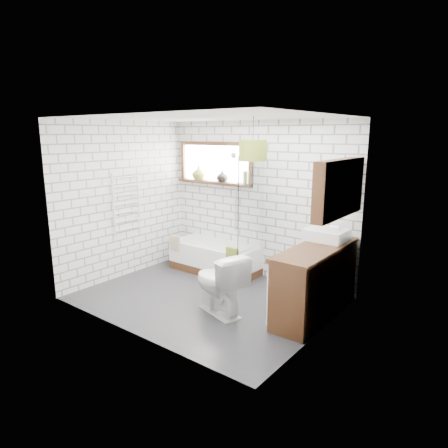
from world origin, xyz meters
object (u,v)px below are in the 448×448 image
Objects in this scene: vanity at (316,281)px; pendant at (253,150)px; basin at (327,234)px; toilet at (219,283)px; bathtub at (215,258)px.

vanity is 1.84m from pendant.
basin is at bearing 53.33° from pendant.
basin is 1.54m from pendant.
vanity is 0.67m from basin.
vanity is at bearing 142.26° from toilet.
bathtub is 2.49m from pendant.
bathtub is at bearing 177.34° from basin.
basin is 1.52× the size of pendant.
bathtub is 2.13m from basin.
basin reaches higher than bathtub.
vanity reaches higher than bathtub.
pendant reaches higher than basin.
vanity is 1.91× the size of toilet.
bathtub is at bearing 145.37° from pendant.
basin is at bearing 98.50° from vanity.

